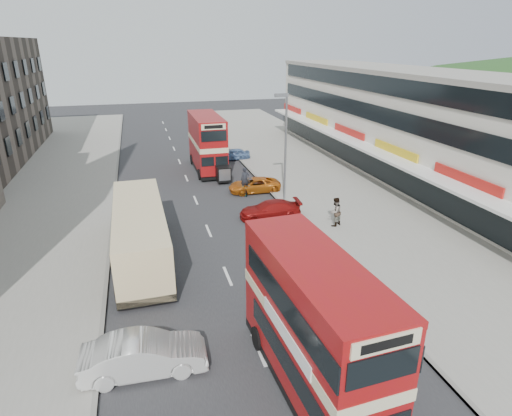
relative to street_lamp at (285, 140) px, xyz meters
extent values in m
plane|color=#28282B|center=(-6.52, -18.00, -4.78)|extent=(160.00, 160.00, 0.00)
cube|color=#28282B|center=(-6.52, 2.00, -4.78)|extent=(12.00, 90.00, 0.01)
cube|color=gray|center=(5.48, 2.00, -4.71)|extent=(12.00, 90.00, 0.15)
cube|color=gray|center=(-18.52, 2.00, -4.71)|extent=(12.00, 90.00, 0.15)
cube|color=gray|center=(-12.62, 2.00, -4.71)|extent=(0.20, 90.00, 0.16)
cube|color=gray|center=(-0.42, 2.00, -4.71)|extent=(0.20, 90.00, 0.16)
cube|color=beige|center=(13.48, 4.00, -0.28)|extent=(8.00, 46.00, 9.00)
cube|color=black|center=(9.43, 4.00, -3.18)|extent=(0.10, 44.00, 2.40)
cube|color=gray|center=(13.48, 4.00, 4.32)|extent=(8.20, 46.20, 0.40)
cube|color=white|center=(8.58, 4.00, -1.78)|extent=(1.80, 44.00, 0.20)
cylinder|color=slate|center=(0.08, 0.00, -0.78)|extent=(0.16, 0.16, 8.00)
cube|color=slate|center=(-0.32, 0.00, 3.22)|extent=(1.00, 0.20, 0.25)
cube|color=black|center=(-5.24, -18.18, -4.45)|extent=(2.82, 7.72, 0.33)
cube|color=maroon|center=(-5.24, -18.18, -3.31)|extent=(2.80, 7.72, 2.09)
cube|color=beige|center=(-5.24, -18.18, -2.13)|extent=(2.85, 7.76, 0.43)
cube|color=maroon|center=(-5.24, -18.18, -0.99)|extent=(2.80, 7.72, 1.99)
cube|color=maroon|center=(-5.24, -18.18, 0.09)|extent=(2.83, 7.74, 0.24)
cube|color=black|center=(-4.17, 10.18, -4.44)|extent=(2.52, 7.94, 0.35)
cube|color=maroon|center=(-4.17, 10.18, -3.25)|extent=(2.50, 7.94, 2.18)
cube|color=beige|center=(-4.17, 10.18, -2.01)|extent=(2.54, 7.98, 0.45)
cube|color=maroon|center=(-4.17, 10.18, -0.82)|extent=(2.50, 7.94, 2.08)
cube|color=maroon|center=(-4.17, 10.18, 0.30)|extent=(2.52, 7.96, 0.25)
cube|color=black|center=(-3.56, 5.62, -3.89)|extent=(1.19, 1.19, 1.29)
cube|color=black|center=(-10.76, -6.72, -4.36)|extent=(2.85, 10.69, 0.43)
cube|color=beige|center=(-10.76, -6.72, -3.14)|extent=(2.83, 10.69, 2.77)
imported|color=silver|center=(-10.91, -16.00, -4.03)|extent=(4.61, 1.77, 1.50)
imported|color=maroon|center=(-2.01, -2.98, -4.17)|extent=(4.36, 2.01, 1.24)
imported|color=#C05E13|center=(-1.58, 2.71, -4.20)|extent=(4.25, 2.03, 1.17)
imported|color=#5273A4|center=(-1.00, 13.25, -4.19)|extent=(3.52, 1.46, 1.19)
imported|color=gray|center=(1.61, -5.70, -3.65)|extent=(0.87, 0.76, 1.97)
imported|color=gray|center=(-2.47, 2.26, -4.34)|extent=(0.75, 1.75, 0.90)
imported|color=black|center=(-2.47, 2.26, -3.49)|extent=(0.73, 0.52, 1.90)
camera|label=1|loc=(-10.31, -29.25, 6.66)|focal=29.89mm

